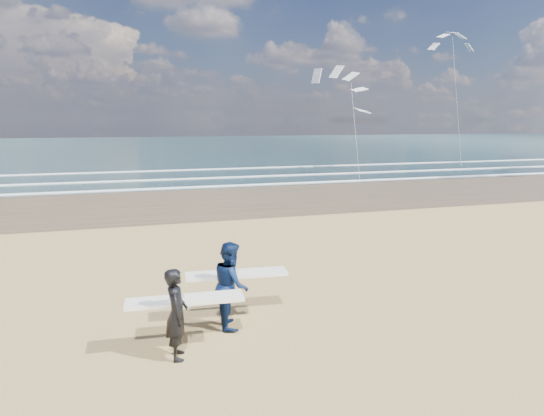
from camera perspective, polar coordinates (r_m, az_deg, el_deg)
name	(u,v)px	position (r m, az deg, el deg)	size (l,w,h in m)	color
wet_sand_strip	(467,187)	(34.19, 21.95, 2.33)	(220.00, 12.00, 0.01)	#493927
ocean	(253,146)	(83.17, -2.23, 7.34)	(220.00, 100.00, 0.02)	#173034
foam_breakers	(387,171)	(42.43, 13.36, 4.27)	(220.00, 11.70, 0.05)	white
surfer_near	(178,311)	(9.18, -11.00, -11.86)	(2.23, 1.01, 1.70)	black
surfer_far	(232,284)	(10.33, -4.78, -8.86)	(2.24, 1.20, 1.82)	#0B1B41
kite_1	(354,113)	(37.63, 9.60, 10.93)	(5.60, 4.72, 8.73)	slate
kite_5	(456,89)	(52.92, 20.83, 12.97)	(5.03, 4.65, 14.03)	slate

